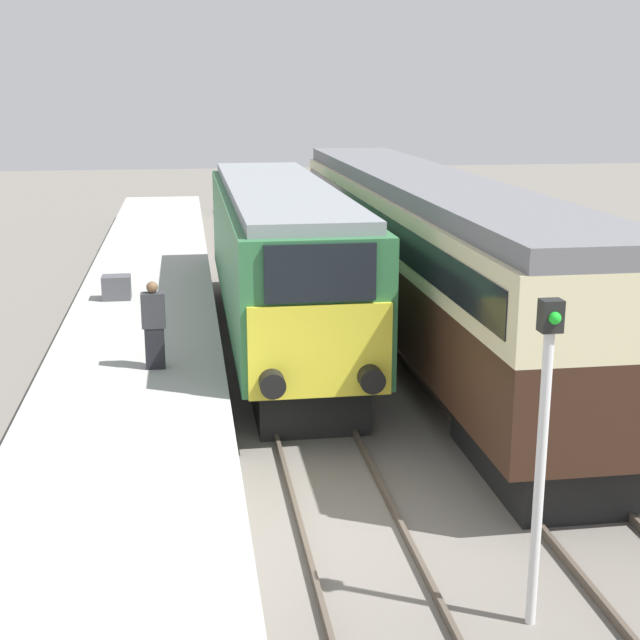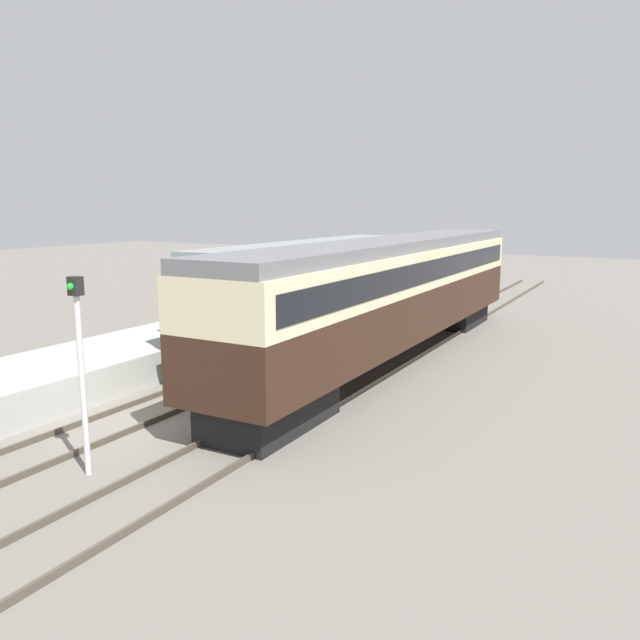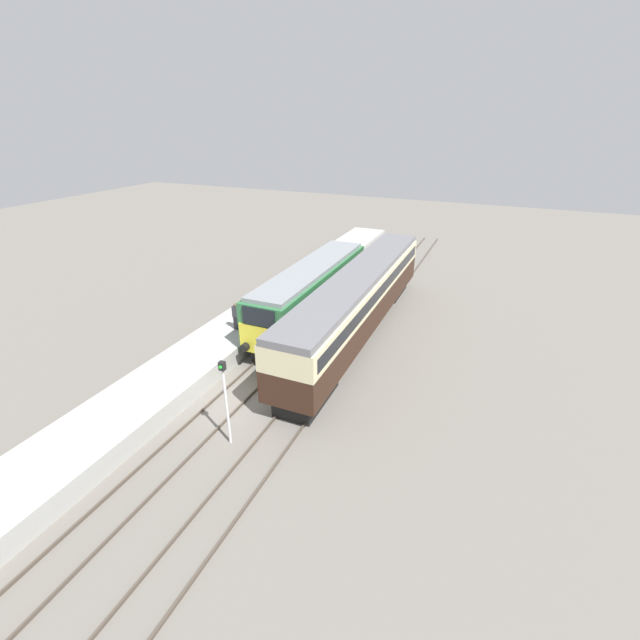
{
  "view_description": "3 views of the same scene",
  "coord_description": "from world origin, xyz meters",
  "px_view_note": "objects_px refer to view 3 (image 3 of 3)",
  "views": [
    {
      "loc": [
        -2.17,
        -11.38,
        6.18
      ],
      "look_at": [
        0.0,
        3.04,
        2.36
      ],
      "focal_mm": 50.0,
      "sensor_mm": 36.0,
      "label": 1
    },
    {
      "loc": [
        11.38,
        -10.48,
        5.26
      ],
      "look_at": [
        1.7,
        7.04,
        1.6
      ],
      "focal_mm": 35.0,
      "sensor_mm": 36.0,
      "label": 2
    },
    {
      "loc": [
        10.81,
        -14.01,
        12.44
      ],
      "look_at": [
        1.7,
        7.04,
        1.6
      ],
      "focal_mm": 24.0,
      "sensor_mm": 36.0,
      "label": 3
    }
  ],
  "objects_px": {
    "signal_post": "(226,396)",
    "person_on_platform": "(237,316)",
    "luggage_crate": "(270,289)",
    "passenger_carriage": "(359,297)",
    "locomotive": "(312,292)"
  },
  "relations": [
    {
      "from": "signal_post",
      "to": "luggage_crate",
      "type": "xyz_separation_m",
      "value": [
        -5.69,
        13.58,
        -1.06
      ]
    },
    {
      "from": "locomotive",
      "to": "signal_post",
      "type": "distance_m",
      "value": 12.21
    },
    {
      "from": "passenger_carriage",
      "to": "luggage_crate",
      "type": "relative_size",
      "value": 28.04
    },
    {
      "from": "person_on_platform",
      "to": "signal_post",
      "type": "distance_m",
      "value": 8.89
    },
    {
      "from": "luggage_crate",
      "to": "passenger_carriage",
      "type": "bearing_deg",
      "value": -14.79
    },
    {
      "from": "signal_post",
      "to": "person_on_platform",
      "type": "bearing_deg",
      "value": 120.88
    },
    {
      "from": "person_on_platform",
      "to": "luggage_crate",
      "type": "xyz_separation_m",
      "value": [
        -1.13,
        5.96,
        -0.54
      ]
    },
    {
      "from": "person_on_platform",
      "to": "signal_post",
      "type": "bearing_deg",
      "value": -59.12
    },
    {
      "from": "locomotive",
      "to": "person_on_platform",
      "type": "height_order",
      "value": "locomotive"
    },
    {
      "from": "locomotive",
      "to": "person_on_platform",
      "type": "distance_m",
      "value": 5.32
    },
    {
      "from": "passenger_carriage",
      "to": "person_on_platform",
      "type": "xyz_separation_m",
      "value": [
        -6.26,
        -4.01,
        -0.71
      ]
    },
    {
      "from": "person_on_platform",
      "to": "passenger_carriage",
      "type": "bearing_deg",
      "value": 32.64
    },
    {
      "from": "luggage_crate",
      "to": "person_on_platform",
      "type": "bearing_deg",
      "value": -79.24
    },
    {
      "from": "passenger_carriage",
      "to": "person_on_platform",
      "type": "height_order",
      "value": "passenger_carriage"
    },
    {
      "from": "locomotive",
      "to": "luggage_crate",
      "type": "distance_m",
      "value": 4.35
    }
  ]
}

